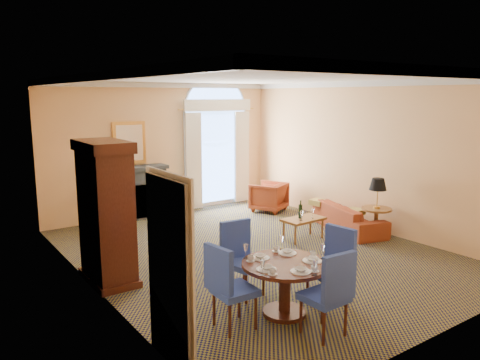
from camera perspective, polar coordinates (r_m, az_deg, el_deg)
ground at (r=8.87m, az=1.88°, el=-8.77°), size 7.50×7.50×0.00m
room_envelope at (r=8.92m, az=-0.76°, el=7.81°), size 6.04×7.52×3.45m
armoire at (r=7.53m, az=-16.00°, el=-4.12°), size 0.64×1.13×2.22m
dining_table at (r=6.32m, az=5.51°, el=-11.50°), size 1.16×1.16×0.93m
dining_chair_north at (r=6.91m, az=0.04°, el=-8.90°), size 0.58×0.58×1.09m
dining_chair_south at (r=5.80m, az=11.02°, el=-12.94°), size 0.51×0.52×1.09m
dining_chair_east at (r=6.75m, az=11.31°, el=-9.57°), size 0.57×0.57×1.09m
dining_chair_west at (r=5.90m, az=-1.60°, el=-12.33°), size 0.54×0.53×1.09m
sofa at (r=10.46m, az=13.14°, el=-4.46°), size 1.25×2.07×0.56m
armchair at (r=11.88m, az=3.52°, el=-2.04°), size 1.06×1.07×0.73m
coffee_table at (r=9.59m, az=7.73°, el=-4.77°), size 0.89×0.52×0.81m
side_table at (r=9.97m, az=16.37°, el=-2.47°), size 0.62×0.62×1.21m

